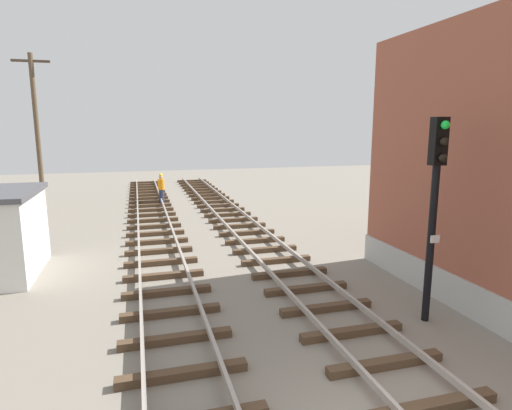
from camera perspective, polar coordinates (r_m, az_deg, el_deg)
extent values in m
cube|color=#4C3826|center=(8.39, 22.51, -23.84)|extent=(2.50, 0.24, 0.18)
cube|color=#4C3826|center=(9.32, 17.02, -19.77)|extent=(2.50, 0.24, 0.18)
cube|color=#4C3826|center=(10.35, 12.78, -16.35)|extent=(2.50, 0.24, 0.18)
cube|color=#4C3826|center=(11.45, 9.44, -13.51)|extent=(2.50, 0.24, 0.18)
cube|color=#4C3826|center=(12.60, 6.75, -11.15)|extent=(2.50, 0.24, 0.18)
cube|color=#4C3826|center=(13.79, 4.56, -9.16)|extent=(2.50, 0.24, 0.18)
cube|color=#4C3826|center=(15.01, 2.74, -7.49)|extent=(2.50, 0.24, 0.18)
cube|color=#4C3826|center=(16.26, 1.20, -6.07)|extent=(2.50, 0.24, 0.18)
cube|color=#4C3826|center=(17.52, -0.11, -4.84)|extent=(2.50, 0.24, 0.18)
cube|color=#4C3826|center=(18.80, -1.24, -3.78)|extent=(2.50, 0.24, 0.18)
cube|color=#4C3826|center=(20.09, -2.22, -2.85)|extent=(2.50, 0.24, 0.18)
cube|color=#4C3826|center=(21.39, -3.08, -2.04)|extent=(2.50, 0.24, 0.18)
cube|color=#4C3826|center=(22.70, -3.84, -1.32)|extent=(2.50, 0.24, 0.18)
cube|color=#4C3826|center=(24.01, -4.52, -0.67)|extent=(2.50, 0.24, 0.18)
cube|color=#4C3826|center=(25.33, -5.12, -0.10)|extent=(2.50, 0.24, 0.18)
cube|color=#4C3826|center=(26.66, -5.67, 0.42)|extent=(2.50, 0.24, 0.18)
cube|color=#4C3826|center=(27.99, -6.17, 0.89)|extent=(2.50, 0.24, 0.18)
cube|color=#4C3826|center=(29.32, -6.62, 1.32)|extent=(2.50, 0.24, 0.18)
cube|color=#4C3826|center=(30.66, -7.03, 1.71)|extent=(2.50, 0.24, 0.18)
cube|color=#4C3826|center=(31.99, -7.40, 2.07)|extent=(2.50, 0.24, 0.18)
cube|color=#4C3826|center=(33.34, -7.75, 2.39)|extent=(2.50, 0.24, 0.18)
cube|color=#4C3826|center=(34.68, -8.07, 2.70)|extent=(2.50, 0.24, 0.18)
cube|color=#4C3826|center=(36.02, -8.37, 2.98)|extent=(2.50, 0.24, 0.18)
cube|color=#4C3826|center=(37.37, -8.64, 3.24)|extent=(2.50, 0.24, 0.18)
cube|color=#4C3826|center=(8.78, -9.84, -21.49)|extent=(2.50, 0.24, 0.18)
cube|color=#4C3826|center=(9.99, -10.73, -17.31)|extent=(2.50, 0.24, 0.18)
cube|color=#4C3826|center=(11.24, -11.40, -14.04)|extent=(2.50, 0.24, 0.18)
cube|color=#4C3826|center=(12.53, -11.91, -11.43)|extent=(2.50, 0.24, 0.18)
cube|color=#4C3826|center=(13.84, -12.32, -9.31)|extent=(2.50, 0.24, 0.18)
cube|color=#4C3826|center=(15.16, -12.66, -7.56)|extent=(2.50, 0.24, 0.18)
cube|color=#4C3826|center=(16.50, -12.94, -6.09)|extent=(2.50, 0.24, 0.18)
cube|color=#4C3826|center=(17.84, -13.18, -4.84)|extent=(2.50, 0.24, 0.18)
cube|color=#4C3826|center=(19.19, -13.38, -3.77)|extent=(2.50, 0.24, 0.18)
cube|color=#4C3826|center=(20.55, -13.56, -2.84)|extent=(2.50, 0.24, 0.18)
cube|color=#4C3826|center=(21.92, -13.71, -2.02)|extent=(2.50, 0.24, 0.18)
cube|color=#4C3826|center=(23.28, -13.85, -1.30)|extent=(2.50, 0.24, 0.18)
cube|color=#4C3826|center=(24.65, -13.97, -0.66)|extent=(2.50, 0.24, 0.18)
cube|color=#4C3826|center=(26.03, -14.07, -0.09)|extent=(2.50, 0.24, 0.18)
cube|color=#4C3826|center=(27.40, -14.17, 0.43)|extent=(2.50, 0.24, 0.18)
cube|color=#4C3826|center=(28.78, -14.26, 0.89)|extent=(2.50, 0.24, 0.18)
cube|color=#4C3826|center=(30.16, -14.34, 1.32)|extent=(2.50, 0.24, 0.18)
cube|color=#4C3826|center=(31.55, -14.41, 1.70)|extent=(2.50, 0.24, 0.18)
cube|color=#4C3826|center=(32.93, -14.48, 2.06)|extent=(2.50, 0.24, 0.18)
cube|color=#4C3826|center=(34.31, -14.54, 2.38)|extent=(2.50, 0.24, 0.18)
cube|color=#4C3826|center=(35.70, -14.60, 2.68)|extent=(2.50, 0.24, 0.18)
cube|color=#4C3826|center=(37.08, -14.65, 2.96)|extent=(2.50, 0.24, 0.18)
cylinder|color=black|center=(11.02, 22.46, -5.03)|extent=(0.18, 0.18, 3.84)
cube|color=black|center=(10.66, 23.39, 7.89)|extent=(0.36, 0.24, 1.10)
sphere|color=#19E53F|center=(10.52, 24.15, 9.81)|extent=(0.20, 0.20, 0.20)
sphere|color=black|center=(10.52, 24.00, 7.82)|extent=(0.20, 0.20, 0.20)
sphere|color=black|center=(10.54, 23.86, 5.83)|extent=(0.20, 0.20, 0.20)
cube|color=white|center=(10.87, 22.98, -4.24)|extent=(0.24, 0.03, 0.18)
cube|color=#B2B2AD|center=(11.36, 30.85, -13.15)|extent=(0.08, 12.36, 0.90)
cylinder|color=brown|center=(25.00, -27.34, 8.13)|extent=(0.24, 0.24, 8.39)
cube|color=#4C3D2D|center=(25.21, -28.09, 16.75)|extent=(1.80, 0.12, 0.12)
cylinder|color=#262D4C|center=(27.27, -12.61, 1.16)|extent=(0.32, 0.32, 0.85)
cylinder|color=orange|center=(27.16, -12.67, 2.72)|extent=(0.40, 0.40, 0.65)
sphere|color=tan|center=(27.11, -12.71, 3.65)|extent=(0.24, 0.24, 0.24)
sphere|color=yellow|center=(27.09, -12.72, 3.95)|extent=(0.22, 0.22, 0.22)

